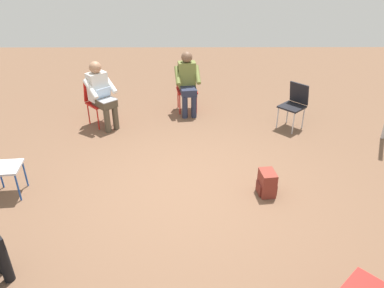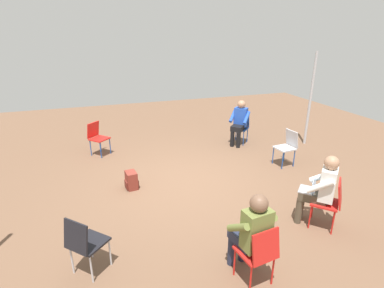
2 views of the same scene
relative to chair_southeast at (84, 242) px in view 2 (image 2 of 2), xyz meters
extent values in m
plane|color=brown|center=(-1.98, 1.98, -0.50)|extent=(15.84, 15.84, 0.00)
cube|color=black|center=(-0.05, 0.05, -0.06)|extent=(0.57, 0.57, 0.03)
cylinder|color=#B7B7BC|center=(-0.29, 0.06, -0.29)|extent=(0.02, 0.02, 0.42)
cylinder|color=#B7B7BC|center=(-0.05, 0.29, -0.29)|extent=(0.02, 0.02, 0.42)
cylinder|color=#B7B7BC|center=(-0.05, -0.19, -0.29)|extent=(0.02, 0.02, 0.42)
cylinder|color=#B7B7BC|center=(0.19, 0.05, -0.29)|extent=(0.02, 0.02, 0.42)
cube|color=black|center=(0.08, -0.08, 0.15)|extent=(0.34, 0.33, 0.40)
cube|color=red|center=(0.13, 3.64, -0.06)|extent=(0.57, 0.57, 0.03)
cylinder|color=red|center=(0.13, 3.40, -0.29)|extent=(0.02, 0.02, 0.42)
cylinder|color=red|center=(-0.11, 3.64, -0.29)|extent=(0.02, 0.02, 0.42)
cylinder|color=red|center=(0.37, 3.63, -0.29)|extent=(0.02, 0.02, 0.42)
cylinder|color=red|center=(0.14, 3.88, -0.29)|extent=(0.02, 0.02, 0.42)
cube|color=red|center=(0.27, 3.77, 0.15)|extent=(0.33, 0.34, 0.40)
cube|color=#1E4799|center=(-3.82, 4.16, -0.06)|extent=(0.57, 0.57, 0.03)
cylinder|color=#1E4799|center=(-3.58, 4.15, -0.29)|extent=(0.02, 0.02, 0.42)
cylinder|color=#1E4799|center=(-3.82, 3.92, -0.29)|extent=(0.02, 0.02, 0.42)
cylinder|color=#1E4799|center=(-3.81, 4.40, -0.29)|extent=(0.02, 0.02, 0.42)
cylinder|color=#1E4799|center=(-4.06, 4.16, -0.29)|extent=(0.02, 0.02, 0.42)
cube|color=#1E4799|center=(-3.95, 4.30, 0.15)|extent=(0.34, 0.33, 0.40)
cube|color=red|center=(0.79, 2.00, -0.06)|extent=(0.45, 0.45, 0.03)
cylinder|color=red|center=(0.65, 1.81, -0.29)|extent=(0.02, 0.02, 0.42)
cylinder|color=red|center=(0.60, 2.14, -0.29)|extent=(0.02, 0.02, 0.42)
cylinder|color=red|center=(0.98, 1.85, -0.29)|extent=(0.02, 0.02, 0.42)
cylinder|color=red|center=(0.94, 2.19, -0.29)|extent=(0.02, 0.02, 0.42)
cube|color=red|center=(0.98, 2.02, 0.15)|extent=(0.14, 0.39, 0.40)
cube|color=#B7B7BC|center=(-2.12, 4.45, -0.06)|extent=(0.44, 0.44, 0.03)
cylinder|color=#1E4799|center=(-1.93, 4.29, -0.29)|extent=(0.02, 0.02, 0.42)
cylinder|color=#1E4799|center=(-2.27, 4.26, -0.29)|extent=(0.02, 0.02, 0.42)
cylinder|color=#1E4799|center=(-1.96, 4.63, -0.29)|extent=(0.02, 0.02, 0.42)
cylinder|color=#1E4799|center=(-2.30, 4.60, -0.29)|extent=(0.02, 0.02, 0.42)
cube|color=#B7B7BC|center=(-2.14, 4.63, 0.15)|extent=(0.39, 0.13, 0.40)
cube|color=red|center=(-4.18, 0.35, -0.06)|extent=(0.57, 0.57, 0.03)
cylinder|color=#1E4799|center=(-4.17, 0.59, -0.29)|extent=(0.02, 0.02, 0.42)
cylinder|color=#1E4799|center=(-3.94, 0.35, -0.29)|extent=(0.02, 0.02, 0.42)
cylinder|color=#1E4799|center=(-4.42, 0.36, -0.29)|extent=(0.02, 0.02, 0.42)
cylinder|color=#1E4799|center=(-4.18, 0.11, -0.29)|extent=(0.02, 0.02, 0.42)
cube|color=red|center=(-4.31, 0.22, 0.15)|extent=(0.33, 0.34, 0.40)
cylinder|color=#4C4233|center=(-0.06, 3.33, -0.27)|extent=(0.11, 0.11, 0.45)
cylinder|color=#4C4233|center=(-0.19, 3.46, -0.27)|extent=(0.11, 0.11, 0.45)
cube|color=#4C4233|center=(0.00, 3.51, 0.01)|extent=(0.51, 0.51, 0.14)
cube|color=silver|center=(0.13, 3.64, 0.27)|extent=(0.39, 0.40, 0.52)
sphere|color=#A87A5B|center=(0.13, 3.64, 0.63)|extent=(0.22, 0.22, 0.22)
cylinder|color=silver|center=(0.20, 3.42, 0.30)|extent=(0.35, 0.34, 0.31)
cylinder|color=silver|center=(-0.08, 3.71, 0.30)|extent=(0.35, 0.34, 0.31)
cube|color=#9EA0A5|center=(-0.08, 3.43, 0.09)|extent=(0.37, 0.37, 0.02)
cube|color=#B2D1F2|center=(0.00, 3.51, 0.20)|extent=(0.24, 0.25, 0.20)
cylinder|color=#23283D|center=(0.45, 1.86, -0.27)|extent=(0.11, 0.11, 0.45)
cylinder|color=#23283D|center=(0.42, 2.04, -0.27)|extent=(0.11, 0.11, 0.45)
cube|color=#23283D|center=(0.60, 1.97, 0.01)|extent=(0.46, 0.36, 0.14)
cube|color=olive|center=(0.79, 2.00, 0.27)|extent=(0.26, 0.37, 0.52)
sphere|color=brown|center=(0.79, 2.00, 0.63)|extent=(0.22, 0.22, 0.22)
cylinder|color=olive|center=(0.72, 1.79, 0.30)|extent=(0.40, 0.14, 0.31)
cylinder|color=olive|center=(0.66, 2.18, 0.30)|extent=(0.40, 0.14, 0.31)
cylinder|color=black|center=(-3.51, 3.96, -0.27)|extent=(0.11, 0.11, 0.45)
cylinder|color=black|center=(-3.64, 3.84, -0.27)|extent=(0.11, 0.11, 0.45)
cube|color=black|center=(-3.69, 4.02, 0.01)|extent=(0.51, 0.51, 0.14)
cube|color=blue|center=(-3.82, 4.16, 0.27)|extent=(0.40, 0.39, 0.52)
sphere|color=#A87A5B|center=(-3.82, 4.16, 0.63)|extent=(0.22, 0.22, 0.22)
cylinder|color=blue|center=(-3.60, 4.22, 0.30)|extent=(0.34, 0.35, 0.31)
cylinder|color=blue|center=(-3.89, 3.95, 0.30)|extent=(0.34, 0.35, 0.31)
cube|color=maroon|center=(-2.13, 0.86, -0.32)|extent=(0.30, 0.23, 0.36)
cube|color=maroon|center=(-2.13, 0.86, -0.40)|extent=(0.23, 0.27, 0.16)
cylinder|color=#B2B2B7|center=(-3.19, 5.90, 0.77)|extent=(0.07, 0.07, 2.53)
camera|label=1|loc=(-6.41, 1.92, 2.67)|focal=35.00mm
camera|label=2|loc=(3.39, 0.30, 2.50)|focal=28.00mm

